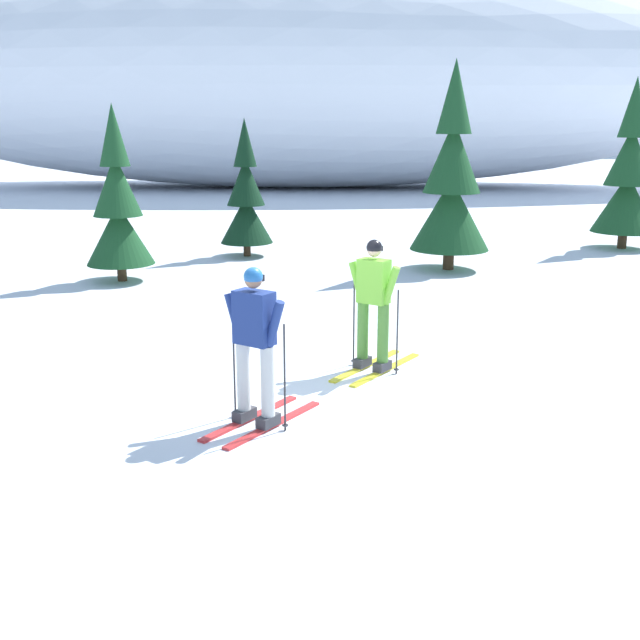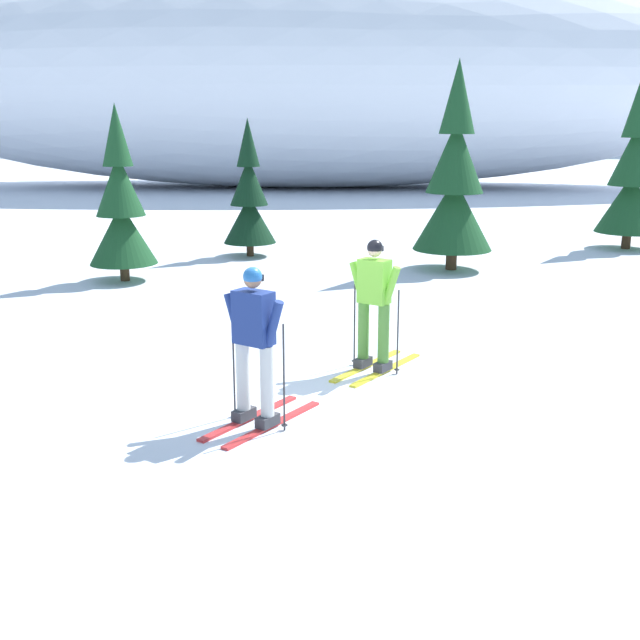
% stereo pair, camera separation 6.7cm
% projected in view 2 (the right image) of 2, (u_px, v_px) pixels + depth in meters
% --- Properties ---
extents(ground_plane, '(120.00, 120.00, 0.00)m').
position_uv_depth(ground_plane, '(298.00, 395.00, 9.54)').
color(ground_plane, white).
extents(skier_navy_jacket, '(1.26, 1.60, 1.77)m').
position_uv_depth(skier_navy_jacket, '(255.00, 343.00, 8.38)').
color(skier_navy_jacket, red).
rests_on(skier_navy_jacket, ground).
extents(skier_lime_jacket, '(1.28, 1.63, 1.77)m').
position_uv_depth(skier_lime_jacket, '(374.00, 304.00, 10.26)').
color(skier_lime_jacket, gold).
rests_on(skier_lime_jacket, ground).
extents(pine_tree_far_left, '(1.40, 1.40, 3.61)m').
position_uv_depth(pine_tree_far_left, '(121.00, 208.00, 15.98)').
color(pine_tree_far_left, '#47301E').
rests_on(pine_tree_far_left, ground).
extents(pine_tree_center_left, '(1.29, 1.29, 3.33)m').
position_uv_depth(pine_tree_center_left, '(249.00, 199.00, 18.99)').
color(pine_tree_center_left, '#47301E').
rests_on(pine_tree_center_left, ground).
extents(pine_tree_center_right, '(1.76, 1.76, 4.55)m').
position_uv_depth(pine_tree_center_right, '(454.00, 184.00, 17.11)').
color(pine_tree_center_right, '#47301E').
rests_on(pine_tree_center_right, ground).
extents(pine_tree_far_right, '(1.68, 1.68, 4.34)m').
position_uv_depth(pine_tree_far_right, '(632.00, 178.00, 19.97)').
color(pine_tree_far_right, '#47301E').
rests_on(pine_tree_far_right, ground).
extents(snow_ridge_background, '(44.55, 14.14, 10.80)m').
position_uv_depth(snow_ridge_background, '(301.00, 75.00, 37.91)').
color(snow_ridge_background, white).
rests_on(snow_ridge_background, ground).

